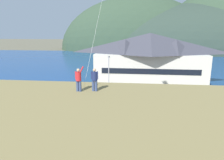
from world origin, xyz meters
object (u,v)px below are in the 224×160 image
object	(u,v)px
wharf_dock	(120,72)
storage_shed_waterside	(135,74)
parking_light_pole	(109,75)
person_kite_flyer	(79,79)
parked_car_mid_row_center	(174,107)
person_companion	(95,79)
parked_car_front_row_red	(140,117)
parked_car_lone_by_shed	(180,125)
parked_car_mid_row_far	(55,100)
harbor_lodge	(149,58)
moored_boat_wharfside	(106,72)
storage_shed_near_lot	(11,97)

from	to	relation	value
wharf_dock	storage_shed_waterside	bearing A→B (deg)	-71.46
parking_light_pole	person_kite_flyer	size ratio (longest dim) A/B	4.06
parked_car_mid_row_center	person_companion	xyz separation A→B (m)	(-8.79, -14.06, 7.13)
parked_car_front_row_red	storage_shed_waterside	bearing A→B (deg)	92.05
parked_car_lone_by_shed	parked_car_mid_row_far	xyz separation A→B (m)	(-17.94, 7.26, 0.00)
harbor_lodge	parked_car_lone_by_shed	size ratio (longest dim) A/B	5.76
wharf_dock	person_companion	size ratio (longest dim) A/B	7.21
moored_boat_wharfside	person_companion	bearing A→B (deg)	-83.31
parked_car_lone_by_shed	person_kite_flyer	distance (m)	14.54
storage_shed_near_lot	wharf_dock	world-z (taller)	storage_shed_near_lot
wharf_dock	parking_light_pole	size ratio (longest dim) A/B	1.66
person_kite_flyer	person_companion	xyz separation A→B (m)	(1.16, 0.21, -0.02)
harbor_lodge	moored_boat_wharfside	xyz separation A→B (m)	(-11.01, 10.44, -5.34)
wharf_dock	storage_shed_near_lot	bearing A→B (deg)	-114.10
harbor_lodge	parked_car_front_row_red	bearing A→B (deg)	-96.59
parked_car_front_row_red	person_companion	size ratio (longest dim) A/B	2.48
parked_car_lone_by_shed	person_kite_flyer	world-z (taller)	person_kite_flyer
wharf_dock	parked_car_lone_by_shed	xyz separation A→B (m)	(9.52, -34.51, 0.71)
person_companion	storage_shed_near_lot	bearing A→B (deg)	140.91
harbor_lodge	parked_car_mid_row_center	distance (m)	17.34
wharf_dock	parked_car_lone_by_shed	distance (m)	35.80
parked_car_lone_by_shed	harbor_lodge	bearing A→B (deg)	95.65
parked_car_mid_row_far	wharf_dock	bearing A→B (deg)	72.81
person_companion	parking_light_pole	bearing A→B (deg)	93.90
storage_shed_near_lot	parked_car_front_row_red	world-z (taller)	storage_shed_near_lot
parked_car_front_row_red	wharf_dock	bearing A→B (deg)	98.51
moored_boat_wharfside	person_kite_flyer	distance (m)	41.94
wharf_dock	parked_car_front_row_red	world-z (taller)	parked_car_front_row_red
harbor_lodge	parked_car_mid_row_far	xyz separation A→B (m)	(-15.73, -15.15, -5.00)
moored_boat_wharfside	person_kite_flyer	size ratio (longest dim) A/B	4.63
harbor_lodge	parked_car_mid_row_center	xyz separation A→B (m)	(2.58, -16.41, -5.00)
wharf_dock	parked_car_mid_row_far	size ratio (longest dim) A/B	2.89
storage_shed_waterside	parked_car_mid_row_far	world-z (taller)	storage_shed_waterside
storage_shed_waterside	person_companion	world-z (taller)	person_companion
harbor_lodge	parked_car_mid_row_center	world-z (taller)	harbor_lodge
parked_car_lone_by_shed	parked_car_mid_row_center	distance (m)	6.02
person_companion	storage_shed_waterside	bearing A→B (deg)	84.13
parked_car_mid_row_center	person_companion	size ratio (longest dim) A/B	2.45
storage_shed_waterside	parked_car_lone_by_shed	bearing A→B (deg)	-76.38
storage_shed_near_lot	parked_car_mid_row_center	size ratio (longest dim) A/B	1.60
parked_car_front_row_red	parking_light_pole	xyz separation A→B (m)	(-5.12, 9.28, 3.35)
storage_shed_waterside	parked_car_mid_row_center	world-z (taller)	storage_shed_waterside
parked_car_lone_by_shed	parking_light_pole	distance (m)	15.05
storage_shed_near_lot	parked_car_lone_by_shed	world-z (taller)	storage_shed_near_lot
parked_car_front_row_red	person_companion	distance (m)	12.67
parked_car_mid_row_center	storage_shed_near_lot	bearing A→B (deg)	-174.99
wharf_dock	moored_boat_wharfside	world-z (taller)	moored_boat_wharfside
storage_shed_near_lot	parked_car_lone_by_shed	bearing A→B (deg)	-9.64
parked_car_lone_by_shed	parked_car_mid_row_center	world-z (taller)	same
parked_car_mid_row_center	parked_car_lone_by_shed	bearing A→B (deg)	-93.39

